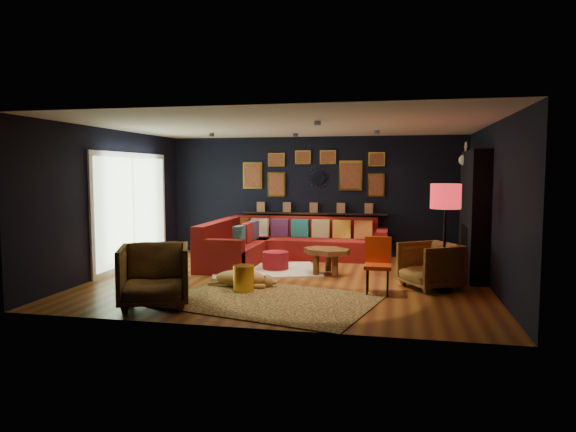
% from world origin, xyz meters
% --- Properties ---
extents(floor, '(6.50, 6.50, 0.00)m').
position_xyz_m(floor, '(0.00, 0.00, 0.00)').
color(floor, '#90541C').
rests_on(floor, ground).
extents(room_walls, '(6.50, 6.50, 6.50)m').
position_xyz_m(room_walls, '(0.00, 0.00, 1.59)').
color(room_walls, black).
rests_on(room_walls, ground).
extents(sectional, '(3.41, 2.69, 0.86)m').
position_xyz_m(sectional, '(-0.61, 1.81, 0.32)').
color(sectional, maroon).
rests_on(sectional, ground).
extents(ledge, '(3.20, 0.12, 0.04)m').
position_xyz_m(ledge, '(0.00, 2.68, 0.92)').
color(ledge, black).
rests_on(ledge, room_walls).
extents(gallery_wall, '(3.15, 0.04, 1.02)m').
position_xyz_m(gallery_wall, '(-0.01, 2.72, 1.81)').
color(gallery_wall, gold).
rests_on(gallery_wall, room_walls).
extents(sunburst_mirror, '(0.47, 0.16, 0.47)m').
position_xyz_m(sunburst_mirror, '(0.10, 2.72, 1.70)').
color(sunburst_mirror, silver).
rests_on(sunburst_mirror, room_walls).
extents(fireplace, '(0.31, 1.60, 2.20)m').
position_xyz_m(fireplace, '(3.09, 0.90, 1.02)').
color(fireplace, black).
rests_on(fireplace, ground).
extents(deer_head, '(0.50, 0.28, 0.45)m').
position_xyz_m(deer_head, '(3.14, 1.40, 2.05)').
color(deer_head, white).
rests_on(deer_head, fireplace).
extents(sliding_door, '(0.06, 2.80, 2.20)m').
position_xyz_m(sliding_door, '(-3.22, 0.60, 1.10)').
color(sliding_door, white).
rests_on(sliding_door, ground).
extents(ceiling_spots, '(3.30, 2.50, 0.06)m').
position_xyz_m(ceiling_spots, '(-0.00, 0.80, 2.56)').
color(ceiling_spots, black).
rests_on(ceiling_spots, room_walls).
extents(shag_rug, '(2.30, 1.98, 0.03)m').
position_xyz_m(shag_rug, '(-0.59, 0.68, 0.01)').
color(shag_rug, white).
rests_on(shag_rug, ground).
extents(leopard_rug, '(3.25, 2.66, 0.02)m').
position_xyz_m(leopard_rug, '(0.04, -1.47, 0.01)').
color(leopard_rug, tan).
rests_on(leopard_rug, ground).
extents(coffee_table, '(1.08, 0.95, 0.45)m').
position_xyz_m(coffee_table, '(0.58, 0.53, 0.38)').
color(coffee_table, brown).
rests_on(coffee_table, shag_rug).
extents(pouf, '(0.49, 0.49, 0.32)m').
position_xyz_m(pouf, '(-0.42, 0.80, 0.19)').
color(pouf, maroon).
rests_on(pouf, shag_rug).
extents(armchair_left, '(1.17, 1.14, 0.94)m').
position_xyz_m(armchair_left, '(-1.46, -2.05, 0.47)').
color(armchair_left, '#C1893B').
rests_on(armchair_left, ground).
extents(armchair_right, '(1.04, 1.05, 0.80)m').
position_xyz_m(armchair_right, '(2.31, -0.17, 0.40)').
color(armchair_right, '#C1893B').
rests_on(armchair_right, ground).
extents(gold_stool, '(0.33, 0.33, 0.41)m').
position_xyz_m(gold_stool, '(-0.50, -1.00, 0.20)').
color(gold_stool, gold).
rests_on(gold_stool, ground).
extents(orange_chair, '(0.40, 0.40, 0.85)m').
position_xyz_m(orange_chair, '(1.51, -0.64, 0.50)').
color(orange_chair, black).
rests_on(orange_chair, ground).
extents(floor_lamp, '(0.46, 0.46, 1.66)m').
position_xyz_m(floor_lamp, '(2.50, -0.37, 1.40)').
color(floor_lamp, black).
rests_on(floor_lamp, ground).
extents(dog, '(1.15, 0.60, 0.36)m').
position_xyz_m(dog, '(-0.64, -0.70, 0.19)').
color(dog, tan).
rests_on(dog, leopard_rug).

